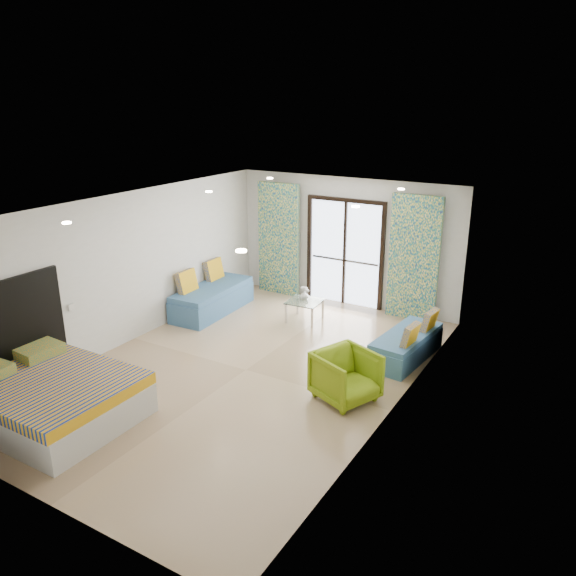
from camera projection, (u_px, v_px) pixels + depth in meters
The scene contains 23 objects.
floor at pixel (246, 370), 9.19m from camera, with size 5.00×7.50×0.01m, color #9E7F5E, non-canonical shape.
ceiling at pixel (241, 206), 8.32m from camera, with size 5.00×7.50×0.01m, color silver, non-canonical shape.
wall_back at pixel (346, 242), 11.81m from camera, with size 5.00×0.01×2.70m, color silver, non-canonical shape.
wall_front at pixel (33, 397), 5.70m from camera, with size 5.00×0.01×2.70m, color silver, non-canonical shape.
wall_left at pixel (128, 269), 9.96m from camera, with size 0.01×7.50×2.70m, color silver, non-canonical shape.
wall_right at pixel (396, 323), 7.55m from camera, with size 0.01×7.50×2.70m, color silver, non-canonical shape.
balcony_door at pixel (345, 246), 11.82m from camera, with size 1.76×0.08×2.28m.
balcony_rail at pixel (345, 260), 11.92m from camera, with size 1.52×0.03×0.04m, color #595451.
curtain_left at pixel (279, 239), 12.44m from camera, with size 1.00×0.10×2.50m, color silver.
curtain_right at pixel (414, 259), 10.95m from camera, with size 1.00×0.10×2.50m, color silver.
downlight_a at pixel (67, 223), 7.38m from camera, with size 0.12×0.12×0.02m, color #FFE0B2.
downlight_b at pixel (241, 251), 6.03m from camera, with size 0.12×0.12×0.02m, color #FFE0B2.
downlight_c at pixel (209, 192), 9.82m from camera, with size 0.12×0.12×0.02m, color #FFE0B2.
downlight_d at pixel (356, 207), 8.47m from camera, with size 0.12×0.12×0.02m, color #FFE0B2.
downlight_e at pixel (270, 178), 11.45m from camera, with size 0.12×0.12×0.02m, color #FFE0B2.
downlight_f at pixel (401, 189), 10.10m from camera, with size 0.12×0.12×0.02m, color #FFE0B2.
switch_plate at pixel (71, 307), 8.98m from camera, with size 0.02×0.10×0.10m, color silver.
bed at pixel (51, 397), 7.72m from camera, with size 2.19×1.78×0.75m.
daybed_left at pixel (212, 298), 11.61m from camera, with size 0.86×2.02×0.98m.
daybed_right at pixel (407, 345), 9.51m from camera, with size 0.81×1.71×0.82m.
coffee_table at pixel (305, 303), 11.10m from camera, with size 0.69×0.69×0.74m.
vase at pixel (304, 295), 11.15m from camera, with size 0.17×0.17×0.17m, color white.
armchair at pixel (346, 374), 8.17m from camera, with size 0.80×0.75×0.82m, color #7E9C14.
Camera 1 is at (4.80, -6.77, 4.23)m, focal length 35.00 mm.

